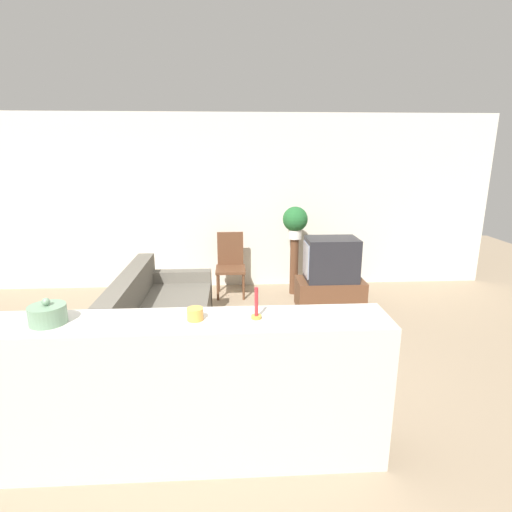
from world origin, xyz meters
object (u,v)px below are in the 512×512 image
(couch, at_px, (162,321))
(television, at_px, (331,259))
(wooden_chair, at_px, (230,262))
(decorative_bowl, at_px, (48,314))
(potted_plant, at_px, (295,221))

(couch, bearing_deg, television, 25.69)
(television, height_order, wooden_chair, television)
(couch, relative_size, decorative_bowl, 8.16)
(decorative_bowl, bearing_deg, wooden_chair, 71.43)
(wooden_chair, bearing_deg, decorative_bowl, -108.57)
(potted_plant, bearing_deg, television, -56.16)
(wooden_chair, xyz_separation_m, decorative_bowl, (-1.14, -3.40, 0.62))
(potted_plant, xyz_separation_m, decorative_bowl, (-2.11, -3.36, -0.01))
(television, relative_size, wooden_chair, 0.75)
(television, height_order, potted_plant, potted_plant)
(wooden_chair, relative_size, potted_plant, 1.97)
(couch, relative_size, potted_plant, 3.92)
(couch, height_order, television, television)
(television, height_order, decorative_bowl, decorative_bowl)
(wooden_chair, xyz_separation_m, potted_plant, (0.97, -0.04, 0.63))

